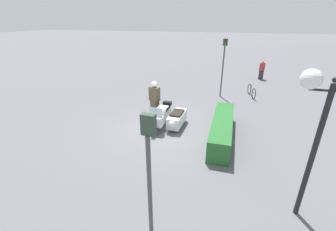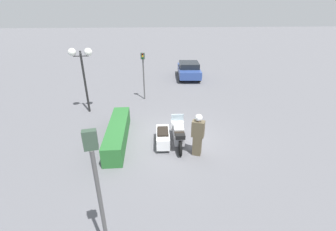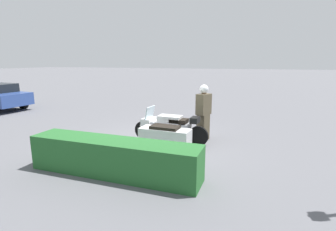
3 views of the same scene
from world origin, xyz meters
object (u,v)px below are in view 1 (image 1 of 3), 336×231
at_px(twin_lamp_post, 329,101).
at_px(police_motorcycle, 169,118).
at_px(hedge_bush_curbside, 222,129).
at_px(traffic_light_near, 149,165).
at_px(officer_rider, 155,98).
at_px(bicycle_parked, 251,91).
at_px(pedestrian_bystander, 262,70).
at_px(traffic_light_far, 224,60).

bearing_deg(twin_lamp_post, police_motorcycle, -130.70).
bearing_deg(hedge_bush_curbside, twin_lamp_post, 31.05).
bearing_deg(traffic_light_near, twin_lamp_post, -56.71).
bearing_deg(traffic_light_near, officer_rider, 23.16).
relative_size(hedge_bush_curbside, twin_lamp_post, 1.11).
distance_m(officer_rider, bicycle_parked, 6.90).
bearing_deg(officer_rider, pedestrian_bystander, 170.54).
distance_m(traffic_light_near, pedestrian_bystander, 16.96).
height_order(officer_rider, bicycle_parked, officer_rider).
relative_size(officer_rider, pedestrian_bystander, 1.21).
relative_size(officer_rider, bicycle_parked, 1.08).
xyz_separation_m(police_motorcycle, twin_lamp_post, (3.93, 4.57, 2.63)).
height_order(traffic_light_far, pedestrian_bystander, traffic_light_far).
distance_m(twin_lamp_post, traffic_light_near, 3.91).
bearing_deg(traffic_light_far, hedge_bush_curbside, -6.20).
xyz_separation_m(police_motorcycle, pedestrian_bystander, (-10.77, 4.86, 0.31)).
height_order(hedge_bush_curbside, traffic_light_near, traffic_light_near).
xyz_separation_m(officer_rider, traffic_light_far, (-4.22, 3.01, 1.35)).
distance_m(police_motorcycle, pedestrian_bystander, 11.82).
distance_m(police_motorcycle, officer_rider, 1.53).
height_order(police_motorcycle, pedestrian_bystander, pedestrian_bystander).
height_order(twin_lamp_post, traffic_light_far, twin_lamp_post).
height_order(officer_rider, traffic_light_near, traffic_light_near).
distance_m(officer_rider, pedestrian_bystander, 11.41).
relative_size(hedge_bush_curbside, traffic_light_near, 1.32).
bearing_deg(officer_rider, bicycle_parked, 155.91).
bearing_deg(hedge_bush_curbside, traffic_light_near, -12.05).
distance_m(hedge_bush_curbside, bicycle_parked, 6.33).
height_order(twin_lamp_post, bicycle_parked, twin_lamp_post).
height_order(police_motorcycle, officer_rider, officer_rider).
relative_size(officer_rider, traffic_light_near, 0.59).
height_order(twin_lamp_post, pedestrian_bystander, twin_lamp_post).
bearing_deg(bicycle_parked, officer_rider, -57.85).
xyz_separation_m(traffic_light_near, bicycle_parked, (-11.55, 2.63, -1.74)).
distance_m(hedge_bush_curbside, traffic_light_near, 5.77).
xyz_separation_m(officer_rider, traffic_light_near, (6.76, 2.30, 1.10)).
distance_m(officer_rider, traffic_light_near, 7.22).
height_order(twin_lamp_post, traffic_light_near, twin_lamp_post).
relative_size(hedge_bush_curbside, bicycle_parked, 2.41).
distance_m(hedge_bush_curbside, twin_lamp_post, 4.96).
xyz_separation_m(twin_lamp_post, pedestrian_bystander, (-14.70, 0.29, -2.32)).
height_order(officer_rider, traffic_light_far, traffic_light_far).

